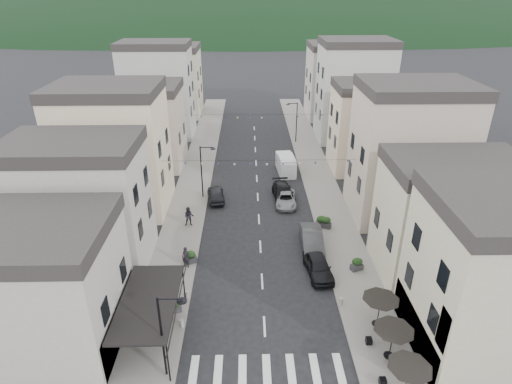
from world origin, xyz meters
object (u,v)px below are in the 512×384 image
parked_car_c (286,199)px  delivery_van (286,164)px  parked_car_d (283,193)px  parked_car_b (312,240)px  parked_car_a (318,266)px  pedestrian_a (186,257)px  parked_car_e (216,194)px  pedestrian_b (189,217)px

parked_car_c → delivery_van: delivery_van is taller
parked_car_d → parked_car_b: bearing=-84.5°
parked_car_b → parked_car_a: bearing=-88.7°
delivery_van → pedestrian_a: delivery_van is taller
parked_car_e → delivery_van: 11.14m
parked_car_a → pedestrian_a: 10.92m
parked_car_a → pedestrian_a: size_ratio=2.45×
parked_car_e → pedestrian_a: (-1.67, -12.40, 0.33)m
parked_car_a → parked_car_e: size_ratio=1.07×
parked_car_a → delivery_van: (-0.94, 20.89, 0.35)m
parked_car_b → parked_car_d: bearing=101.7°
parked_car_b → delivery_van: 17.10m
parked_car_a → parked_car_b: 3.81m
pedestrian_a → pedestrian_b: (-0.56, 6.78, 0.06)m
delivery_van → pedestrian_a: bearing=-121.3°
parked_car_b → pedestrian_a: pedestrian_a is taller
parked_car_d → pedestrian_b: bearing=-154.0°
parked_car_d → pedestrian_a: 15.48m
parked_car_c → delivery_van: size_ratio=0.93×
delivery_van → pedestrian_b: size_ratio=2.49×
parked_car_d → parked_car_e: parked_car_d is taller
parked_car_c → parked_car_e: bearing=174.6°
pedestrian_a → delivery_van: bearing=77.7°
parked_car_c → parked_car_e: 7.65m
parked_car_a → pedestrian_a: bearing=168.2°
parked_car_a → parked_car_b: (0.00, 3.81, 0.07)m
parked_car_e → delivery_van: (8.26, 7.46, 0.40)m
delivery_van → pedestrian_b: delivery_van is taller
delivery_van → pedestrian_b: (-10.49, -13.07, -0.02)m
parked_car_b → parked_car_c: (-1.63, 8.50, -0.21)m
pedestrian_a → pedestrian_b: 6.80m
parked_car_b → delivery_van: size_ratio=1.04×
parked_car_a → parked_car_e: parked_car_a is taller
parked_car_a → parked_car_c: 12.42m
parked_car_a → parked_car_d: size_ratio=0.89×
pedestrian_b → parked_car_d: bearing=28.1°
pedestrian_b → parked_car_e: bearing=65.5°
delivery_van → pedestrian_b: 16.76m
parked_car_b → parked_car_c: 8.66m
parked_car_a → pedestrian_b: (-11.42, 7.81, 0.33)m
parked_car_c → parked_car_d: parked_car_d is taller
parked_car_c → pedestrian_a: size_ratio=2.46×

